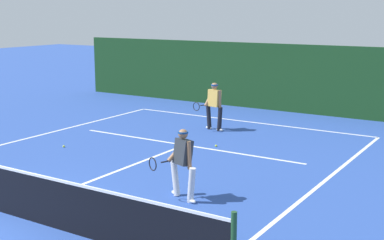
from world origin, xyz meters
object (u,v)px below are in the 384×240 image
tennis_ball (64,146)px  player_far (214,104)px  player_near (182,161)px  tennis_ball_extra (216,146)px

tennis_ball → player_far: bearing=59.7°
player_near → tennis_ball: player_near is taller
tennis_ball → tennis_ball_extra: size_ratio=1.00×
tennis_ball → tennis_ball_extra: bearing=33.2°
tennis_ball → tennis_ball_extra: 4.51m
player_far → player_near: bearing=124.8°
player_near → tennis_ball: 5.73m
tennis_ball_extra → tennis_ball: bearing=-146.8°
player_far → tennis_ball: bearing=70.2°
player_near → tennis_ball: (-5.38, 1.79, -0.81)m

